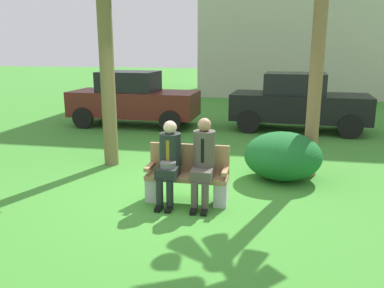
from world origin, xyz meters
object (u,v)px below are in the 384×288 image
seated_man_right (203,158)px  seated_man_left (169,158)px  parked_car_far (298,102)px  shrub_near_bench (283,156)px  palm_tree_tall (104,1)px  park_bench (188,177)px  parked_car_near (133,99)px

seated_man_right → seated_man_left: bearing=-178.8°
seated_man_right → parked_car_far: (1.78, 6.13, 0.08)m
seated_man_left → shrub_near_bench: seated_man_left is taller
palm_tree_tall → shrub_near_bench: palm_tree_tall is taller
palm_tree_tall → park_bench: bearing=-40.4°
shrub_near_bench → parked_car_near: (-4.44, 4.41, 0.39)m
seated_man_right → parked_car_far: bearing=73.8°
shrub_near_bench → parked_car_far: bearing=83.4°
park_bench → seated_man_left: size_ratio=0.99×
parked_car_near → parked_car_far: 4.98m
park_bench → parked_car_near: size_ratio=0.33×
seated_man_right → park_bench: bearing=157.3°
seated_man_left → parked_car_near: size_ratio=0.33×
seated_man_left → shrub_near_bench: (1.78, 1.51, -0.28)m
shrub_near_bench → parked_car_far: size_ratio=0.36×
park_bench → palm_tree_tall: (-1.99, 1.69, 2.87)m
parked_car_near → parked_car_far: same height
parked_car_far → shrub_near_bench: bearing=-96.6°
palm_tree_tall → parked_car_far: size_ratio=1.15×
seated_man_left → seated_man_right: seated_man_right is taller
parked_car_far → seated_man_right: bearing=-106.2°
park_bench → parked_car_near: (-2.93, 5.79, 0.45)m
park_bench → shrub_near_bench: park_bench is taller
seated_man_right → shrub_near_bench: bearing=50.3°
park_bench → palm_tree_tall: size_ratio=0.28×
parked_car_near → seated_man_right: bearing=-61.6°
parked_car_far → palm_tree_tall: bearing=-133.0°
seated_man_right → shrub_near_bench: 1.97m
shrub_near_bench → seated_man_right: bearing=-129.7°
seated_man_right → parked_car_near: bearing=118.4°
park_bench → parked_car_far: (2.05, 6.02, 0.45)m
seated_man_left → parked_car_far: size_ratio=0.32×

